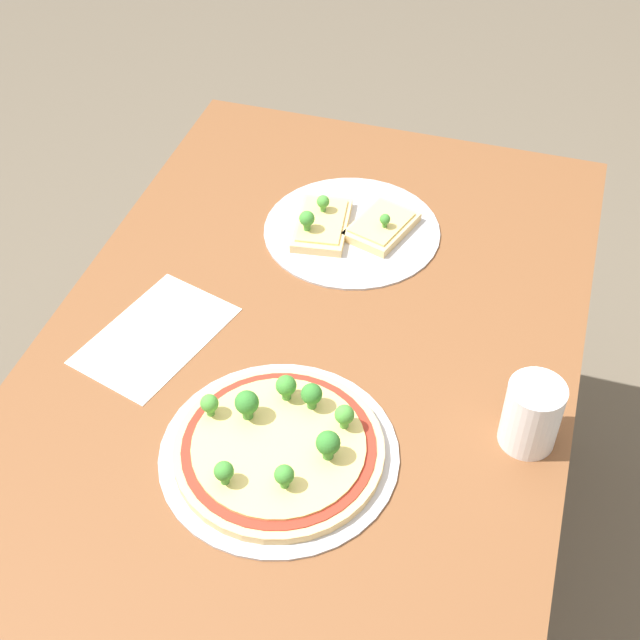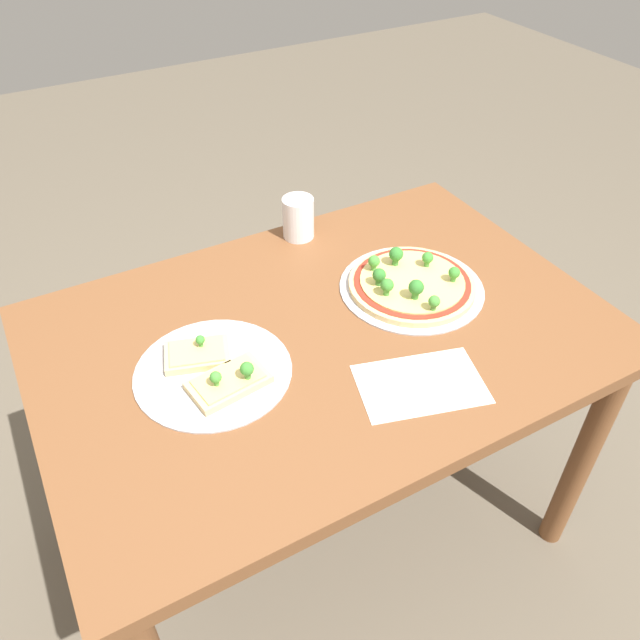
{
  "view_description": "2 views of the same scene",
  "coord_description": "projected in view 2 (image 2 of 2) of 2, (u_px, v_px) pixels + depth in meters",
  "views": [
    {
      "loc": [
        0.95,
        0.3,
        1.75
      ],
      "look_at": [
        -0.01,
        0.01,
        0.77
      ],
      "focal_mm": 50.0,
      "sensor_mm": 36.0,
      "label": 1
    },
    {
      "loc": [
        -0.5,
        -0.88,
        1.63
      ],
      "look_at": [
        -0.01,
        0.01,
        0.77
      ],
      "focal_mm": 35.0,
      "sensor_mm": 36.0,
      "label": 2
    }
  ],
  "objects": [
    {
      "name": "drinking_cup",
      "position": [
        298.0,
        218.0,
        1.59
      ],
      "size": [
        0.08,
        0.08,
        0.11
      ],
      "primitive_type": "cylinder",
      "color": "white",
      "rests_on": "dining_table"
    },
    {
      "name": "pizza_tray_whole",
      "position": [
        411.0,
        283.0,
        1.44
      ],
      "size": [
        0.34,
        0.34,
        0.07
      ],
      "color": "#B7B7BC",
      "rests_on": "dining_table"
    },
    {
      "name": "ground_plane",
      "position": [
        323.0,
        519.0,
        1.83
      ],
      "size": [
        8.0,
        8.0,
        0.0
      ],
      "primitive_type": "plane",
      "color": "brown"
    },
    {
      "name": "pizza_tray_slice",
      "position": [
        214.0,
        370.0,
        1.23
      ],
      "size": [
        0.32,
        0.32,
        0.06
      ],
      "color": "#B7B7BC",
      "rests_on": "dining_table"
    },
    {
      "name": "paper_menu",
      "position": [
        420.0,
        384.0,
        1.22
      ],
      "size": [
        0.28,
        0.22,
        0.0
      ],
      "primitive_type": "cube",
      "rotation": [
        0.0,
        0.0,
        -0.28
      ],
      "color": "white",
      "rests_on": "dining_table"
    },
    {
      "name": "dining_table",
      "position": [
        325.0,
        361.0,
        1.41
      ],
      "size": [
        1.21,
        0.83,
        0.75
      ],
      "color": "brown",
      "rests_on": "ground_plane"
    }
  ]
}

